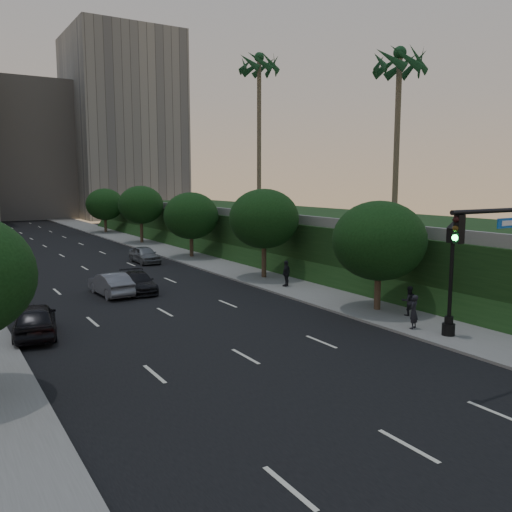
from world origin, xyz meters
TOP-DOWN VIEW (x-y plane):
  - ground at (0.00, 0.00)m, footprint 160.00×160.00m
  - road_surface at (0.00, 30.00)m, footprint 16.00×140.00m
  - sidewalk_right at (10.25, 30.00)m, footprint 4.50×140.00m
  - embankment at (22.00, 28.00)m, footprint 18.00×90.00m
  - parapet_wall at (13.50, 28.00)m, footprint 0.35×90.00m
  - office_block_mid at (6.00, 102.00)m, footprint 22.00×18.00m
  - office_block_right at (24.00, 96.00)m, footprint 20.00×22.00m
  - tree_right_a at (10.30, 8.00)m, footprint 5.20×5.20m
  - tree_right_b at (10.30, 20.00)m, footprint 5.20×5.20m
  - tree_right_c at (10.30, 33.00)m, footprint 5.20×5.20m
  - tree_right_d at (10.30, 47.00)m, footprint 5.20×5.20m
  - tree_right_e at (10.30, 62.00)m, footprint 5.20×5.20m
  - palm_mid at (17.50, 14.00)m, footprint 3.20×3.20m
  - palm_far at (16.00, 30.00)m, footprint 3.20×3.20m
  - street_lamp at (9.50, 2.45)m, footprint 0.64×0.64m
  - sedan_near_left at (-7.00, 12.75)m, footprint 2.70×5.04m
  - sedan_mid_left at (-1.24, 20.08)m, footprint 1.87×4.63m
  - sedan_near_right at (0.60, 20.13)m, footprint 2.35×4.72m
  - sedan_far_right at (5.36, 32.27)m, footprint 1.85×4.45m
  - pedestrian_a at (8.95, 4.10)m, footprint 0.71×0.59m
  - pedestrian_b at (10.72, 6.06)m, footprint 0.96×0.88m
  - pedestrian_c at (9.72, 16.18)m, footprint 1.12×0.90m

SIDE VIEW (x-z plane):
  - ground at x=0.00m, z-range 0.00..0.00m
  - road_surface at x=0.00m, z-range 0.00..0.02m
  - sidewalk_right at x=10.25m, z-range 0.00..0.15m
  - sedan_near_right at x=0.60m, z-range 0.00..1.32m
  - sedan_mid_left at x=-1.24m, z-range 0.00..1.49m
  - sedan_far_right at x=5.36m, z-range 0.00..1.51m
  - sedan_near_left at x=-7.00m, z-range 0.00..1.63m
  - pedestrian_b at x=10.72m, z-range 0.15..1.75m
  - pedestrian_a at x=8.95m, z-range 0.15..1.82m
  - pedestrian_c at x=9.72m, z-range 0.15..1.93m
  - embankment at x=22.00m, z-range 0.00..4.00m
  - street_lamp at x=9.50m, z-range -0.18..5.44m
  - tree_right_a at x=10.30m, z-range 0.90..7.14m
  - tree_right_c at x=10.30m, z-range 0.90..7.14m
  - tree_right_e at x=10.30m, z-range 0.90..7.14m
  - parapet_wall at x=13.50m, z-range 4.00..4.70m
  - tree_right_b at x=10.30m, z-range 1.15..7.88m
  - tree_right_d at x=10.30m, z-range 1.15..7.88m
  - office_block_mid at x=6.00m, z-range 0.00..26.00m
  - palm_mid at x=17.50m, z-range 8.82..21.82m
  - palm_far at x=16.00m, z-range 9.89..25.39m
  - office_block_right at x=24.00m, z-range 0.00..36.00m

